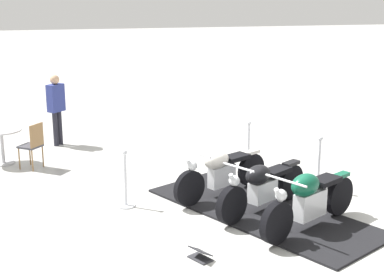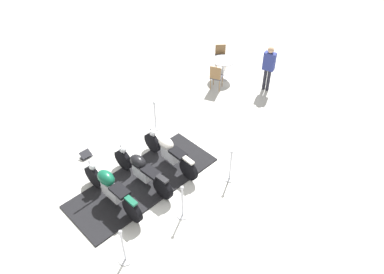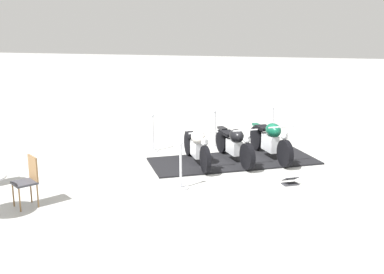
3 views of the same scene
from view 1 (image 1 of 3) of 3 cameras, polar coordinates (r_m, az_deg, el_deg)
name	(u,v)px [view 1 (image 1 of 3)]	position (r m, az deg, el deg)	size (l,w,h in m)	color
ground_plane	(262,212)	(10.04, 6.86, -7.33)	(80.00, 80.00, 0.00)	silver
display_platform	(262,211)	(10.03, 6.86, -7.22)	(4.16, 1.65, 0.04)	black
motorcycle_cream	(220,171)	(10.46, 2.78, -3.32)	(1.19, 1.95, 0.93)	black
motorcycle_black	(262,186)	(9.84, 6.83, -4.78)	(1.31, 1.92, 0.93)	black
motorcycle_forest	(309,199)	(9.25, 11.37, -5.98)	(1.31, 2.01, 0.96)	black
stanchion_left_mid	(318,173)	(11.07, 12.28, -3.45)	(0.31, 0.31, 1.07)	silver
stanchion_right_front	(126,188)	(10.17, -6.52, -5.01)	(0.32, 0.32, 1.02)	silver
stanchion_left_front	(248,152)	(12.13, 5.54, -1.48)	(0.29, 0.29, 1.04)	silver
info_placard	(200,255)	(8.37, 0.82, -11.52)	(0.39, 0.34, 0.19)	#333338
cafe_table	(2,138)	(13.02, -18.14, -0.07)	(0.86, 0.86, 0.76)	#B7B7BC
cafe_chair_across_table	(33,143)	(12.50, -15.31, -0.57)	(0.56, 0.56, 0.97)	olive
bystander_person	(56,104)	(14.08, -13.17, 3.19)	(0.44, 0.44, 1.69)	#23232D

